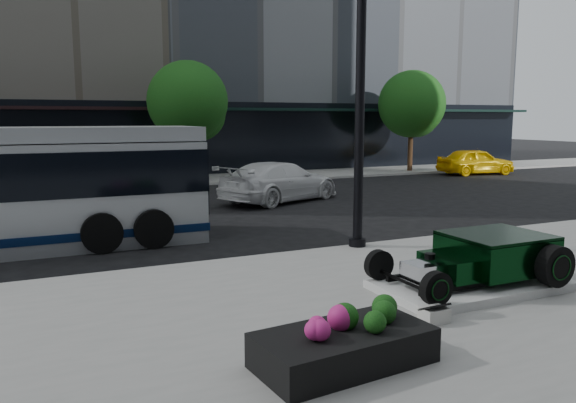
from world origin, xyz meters
name	(u,v)px	position (x,y,z in m)	size (l,w,h in m)	color
ground	(282,237)	(0.00, 0.00, 0.00)	(120.00, 120.00, 0.00)	black
sidewalk_far	(164,181)	(0.00, 14.00, 0.06)	(70.00, 4.00, 0.12)	gray
street_trees	(190,104)	(1.15, 13.07, 3.77)	(29.80, 3.80, 5.70)	black
display_plinth	(471,285)	(1.01, -5.96, 0.20)	(3.40, 1.80, 0.15)	silver
hot_rod	(487,256)	(1.34, -5.96, 0.70)	(3.22, 2.00, 0.81)	black
info_plaque	(434,314)	(-0.67, -6.99, 0.24)	(0.40, 0.30, 0.31)	silver
lamppost	(360,103)	(0.97, -2.20, 3.49)	(0.40, 0.40, 7.29)	black
flower_planter	(344,344)	(-2.64, -7.68, 0.38)	(2.28, 1.29, 0.71)	black
white_sedan	(280,182)	(2.58, 5.88, 0.76)	(2.12, 5.22, 1.51)	white
yellow_taxi	(476,161)	(16.64, 10.55, 0.73)	(1.73, 4.30, 1.47)	yellow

